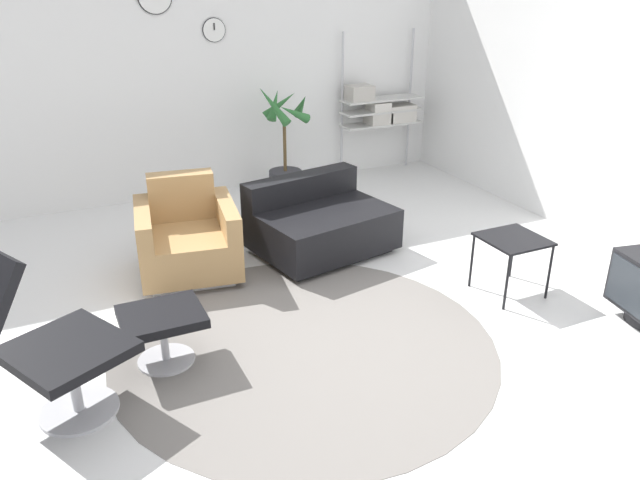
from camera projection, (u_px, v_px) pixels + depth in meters
ground_plane at (323, 332)px, 4.30m from camera, size 12.00×12.00×0.00m
wall_back at (189, 63)px, 6.44m from camera, size 12.00×0.09×2.80m
round_rug at (305, 344)px, 4.15m from camera, size 2.54×2.54×0.01m
ottoman at (162, 325)px, 3.88m from camera, size 0.51×0.43×0.36m
armchair_red at (187, 240)px, 5.05m from camera, size 0.89×0.92×0.76m
couch_low at (320, 225)px, 5.46m from camera, size 1.26×1.05×0.63m
side_table at (513, 244)px, 4.67m from camera, size 0.44×0.44×0.46m
potted_plant at (285, 156)px, 6.74m from camera, size 0.57×0.53×1.21m
shelf_unit at (381, 109)px, 7.35m from camera, size 0.99×0.28×1.66m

